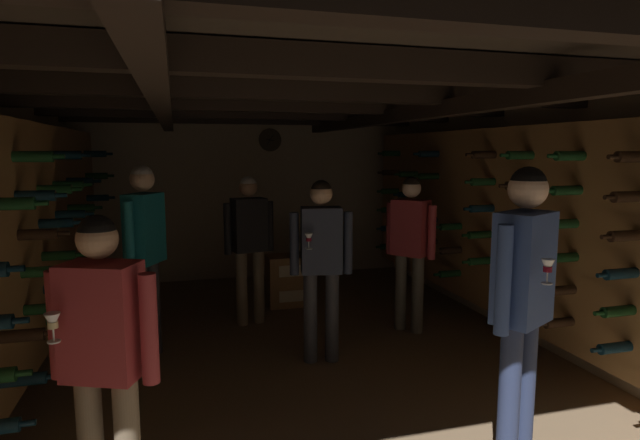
% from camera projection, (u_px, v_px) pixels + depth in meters
% --- Properties ---
extents(ground_plane, '(8.40, 8.40, 0.00)m').
position_uv_depth(ground_plane, '(298.00, 362.00, 4.49)').
color(ground_plane, '#8C7051').
extents(room_shell, '(4.72, 6.52, 2.41)m').
position_uv_depth(room_shell, '(290.00, 197.00, 4.55)').
color(room_shell, tan).
rests_on(room_shell, ground_plane).
extents(wine_crate_stack, '(0.52, 0.35, 0.60)m').
position_uv_depth(wine_crate_stack, '(289.00, 280.00, 6.14)').
color(wine_crate_stack, olive).
rests_on(wine_crate_stack, ground_plane).
extents(display_bottle, '(0.08, 0.08, 0.35)m').
position_uv_depth(display_bottle, '(296.00, 243.00, 6.16)').
color(display_bottle, '#0F2838').
rests_on(display_bottle, wine_crate_stack).
extents(person_host_center, '(0.53, 0.33, 1.59)m').
position_uv_depth(person_host_center, '(321.00, 254.00, 4.40)').
color(person_host_center, '#2D2D33').
rests_on(person_host_center, ground_plane).
extents(person_guest_far_right, '(0.44, 0.44, 1.58)m').
position_uv_depth(person_guest_far_right, '(410.00, 240.00, 5.16)').
color(person_guest_far_right, '#4C473D').
rests_on(person_guest_far_right, ground_plane).
extents(person_guest_far_left, '(0.35, 0.49, 1.71)m').
position_uv_depth(person_guest_far_left, '(145.00, 242.00, 4.48)').
color(person_guest_far_left, '#2D2D33').
rests_on(person_guest_far_left, ground_plane).
extents(person_guest_rear_center, '(0.53, 0.38, 1.57)m').
position_uv_depth(person_guest_rear_center, '(249.00, 237.00, 5.39)').
color(person_guest_rear_center, brown).
rests_on(person_guest_rear_center, ground_plane).
extents(person_guest_near_left, '(0.50, 0.34, 1.54)m').
position_uv_depth(person_guest_near_left, '(103.00, 347.00, 2.41)').
color(person_guest_near_left, brown).
rests_on(person_guest_near_left, ground_plane).
extents(person_guest_near_right, '(0.49, 0.43, 1.75)m').
position_uv_depth(person_guest_near_right, '(523.00, 289.00, 2.87)').
color(person_guest_near_right, '#232D4C').
rests_on(person_guest_near_right, ground_plane).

